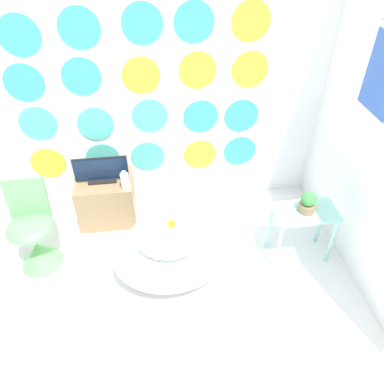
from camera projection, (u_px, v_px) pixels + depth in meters
ground_plane at (166, 356)px, 2.60m from camera, size 12.00×12.00×0.00m
wall_back_dotted at (143, 78)px, 3.09m from camera, size 4.20×0.05×2.60m
wall_right at (382, 114)px, 2.58m from camera, size 0.06×2.69×2.60m
bathtub at (170, 254)px, 2.96m from camera, size 0.90×0.66×0.53m
rubber_duck at (172, 223)px, 2.81m from camera, size 0.06×0.07×0.07m
chair at (35, 240)px, 3.09m from camera, size 0.37×0.37×0.79m
tv_cabinet at (107, 200)px, 3.53m from camera, size 0.52×0.39×0.46m
tv at (101, 171)px, 3.32m from camera, size 0.48×0.12×0.24m
vase at (125, 181)px, 3.25m from camera, size 0.07×0.07×0.17m
side_table at (304, 220)px, 3.07m from camera, size 0.51×0.29×0.50m
potted_plant_left at (308, 203)px, 2.95m from camera, size 0.14×0.14×0.19m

